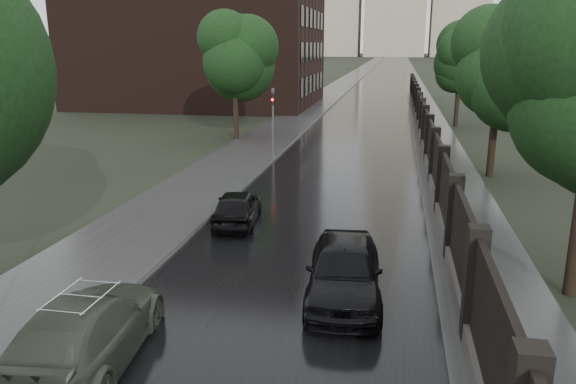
{
  "coord_description": "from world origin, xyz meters",
  "views": [
    {
      "loc": [
        2.71,
        -6.94,
        6.47
      ],
      "look_at": [
        -0.82,
        11.5,
        1.5
      ],
      "focal_mm": 35.0,
      "sensor_mm": 36.0,
      "label": 1
    }
  ],
  "objects_px": {
    "tree_left_far": "(235,63)",
    "car_right_near": "(344,270)",
    "tree_right_c": "(460,64)",
    "hatchback_left": "(237,207)",
    "volga_sedan": "(85,332)",
    "traffic_light": "(273,116)",
    "tree_right_b": "(499,76)"
  },
  "relations": [
    {
      "from": "tree_left_far",
      "to": "tree_right_b",
      "type": "xyz_separation_m",
      "value": [
        15.5,
        -8.0,
        -0.29
      ]
    },
    {
      "from": "tree_right_b",
      "to": "car_right_near",
      "type": "distance_m",
      "value": 16.99
    },
    {
      "from": "car_right_near",
      "to": "tree_right_b",
      "type": "bearing_deg",
      "value": 65.0
    },
    {
      "from": "volga_sedan",
      "to": "tree_right_c",
      "type": "bearing_deg",
      "value": -112.88
    },
    {
      "from": "tree_left_far",
      "to": "hatchback_left",
      "type": "bearing_deg",
      "value": -73.94
    },
    {
      "from": "tree_right_b",
      "to": "hatchback_left",
      "type": "bearing_deg",
      "value": -136.53
    },
    {
      "from": "volga_sedan",
      "to": "hatchback_left",
      "type": "bearing_deg",
      "value": -99.54
    },
    {
      "from": "tree_left_far",
      "to": "traffic_light",
      "type": "xyz_separation_m",
      "value": [
        3.7,
        -5.01,
        -2.84
      ]
    },
    {
      "from": "tree_left_far",
      "to": "volga_sedan",
      "type": "distance_m",
      "value": 28.3
    },
    {
      "from": "tree_right_b",
      "to": "traffic_light",
      "type": "relative_size",
      "value": 1.75
    },
    {
      "from": "tree_right_b",
      "to": "traffic_light",
      "type": "height_order",
      "value": "tree_right_b"
    },
    {
      "from": "volga_sedan",
      "to": "car_right_near",
      "type": "xyz_separation_m",
      "value": [
        4.93,
        4.16,
        0.04
      ]
    },
    {
      "from": "tree_right_c",
      "to": "volga_sedan",
      "type": "height_order",
      "value": "tree_right_c"
    },
    {
      "from": "tree_left_far",
      "to": "car_right_near",
      "type": "xyz_separation_m",
      "value": [
        9.6,
        -23.39,
        -4.44
      ]
    },
    {
      "from": "tree_right_c",
      "to": "traffic_light",
      "type": "height_order",
      "value": "tree_right_c"
    },
    {
      "from": "tree_left_far",
      "to": "traffic_light",
      "type": "height_order",
      "value": "tree_left_far"
    },
    {
      "from": "tree_right_b",
      "to": "tree_right_c",
      "type": "bearing_deg",
      "value": 90.0
    },
    {
      "from": "traffic_light",
      "to": "hatchback_left",
      "type": "height_order",
      "value": "traffic_light"
    },
    {
      "from": "tree_left_far",
      "to": "car_right_near",
      "type": "relative_size",
      "value": 1.57
    },
    {
      "from": "tree_right_c",
      "to": "tree_right_b",
      "type": "bearing_deg",
      "value": -90.0
    },
    {
      "from": "tree_right_b",
      "to": "volga_sedan",
      "type": "relative_size",
      "value": 1.34
    },
    {
      "from": "tree_right_c",
      "to": "hatchback_left",
      "type": "relative_size",
      "value": 1.85
    },
    {
      "from": "tree_left_far",
      "to": "tree_right_b",
      "type": "distance_m",
      "value": 17.45
    },
    {
      "from": "traffic_light",
      "to": "car_right_near",
      "type": "distance_m",
      "value": 19.37
    },
    {
      "from": "tree_right_c",
      "to": "traffic_light",
      "type": "relative_size",
      "value": 1.75
    },
    {
      "from": "car_right_near",
      "to": "tree_right_c",
      "type": "bearing_deg",
      "value": 75.95
    },
    {
      "from": "hatchback_left",
      "to": "car_right_near",
      "type": "bearing_deg",
      "value": 121.85
    },
    {
      "from": "tree_right_c",
      "to": "hatchback_left",
      "type": "bearing_deg",
      "value": -110.43
    },
    {
      "from": "tree_right_c",
      "to": "traffic_light",
      "type": "xyz_separation_m",
      "value": [
        -11.8,
        -15.01,
        -2.55
      ]
    },
    {
      "from": "traffic_light",
      "to": "hatchback_left",
      "type": "relative_size",
      "value": 1.05
    },
    {
      "from": "traffic_light",
      "to": "volga_sedan",
      "type": "distance_m",
      "value": 22.63
    },
    {
      "from": "tree_right_c",
      "to": "volga_sedan",
      "type": "relative_size",
      "value": 1.34
    }
  ]
}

